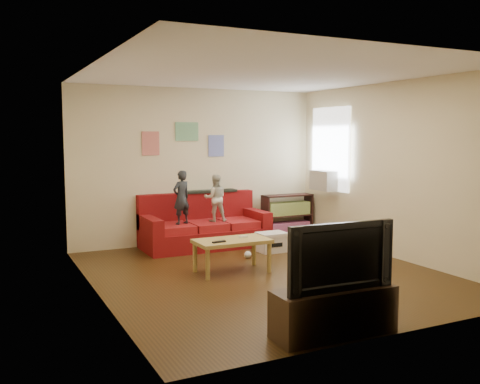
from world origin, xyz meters
name	(u,v)px	position (x,y,z in m)	size (l,w,h in m)	color
room_shell	(266,175)	(0.00, 0.00, 1.35)	(4.52, 5.02, 2.72)	#3F280F
sofa	(204,228)	(-0.07, 2.07, 0.31)	(2.10, 0.97, 0.93)	maroon
child_a	(181,197)	(-0.52, 1.90, 0.88)	(0.32, 0.21, 0.88)	#22272D
child_b	(215,198)	(0.08, 1.90, 0.84)	(0.38, 0.30, 0.79)	beige
coffee_table	(232,244)	(-0.37, 0.29, 0.39)	(1.02, 0.56, 0.46)	#AE9248
remote	(219,242)	(-0.62, 0.17, 0.47)	(0.19, 0.05, 0.02)	black
game_controller	(243,237)	(-0.17, 0.34, 0.47)	(0.13, 0.04, 0.03)	white
bookshelf	(287,217)	(1.70, 2.26, 0.35)	(0.98, 0.29, 0.78)	#331916
window	(330,149)	(2.22, 1.65, 1.64)	(0.04, 1.08, 1.48)	white
ac_unit	(324,180)	(2.10, 1.65, 1.08)	(0.28, 0.55, 0.35)	#B7B2A3
artwork_left	(151,143)	(-0.85, 2.48, 1.75)	(0.30, 0.01, 0.40)	#D87266
artwork_center	(187,132)	(-0.20, 2.48, 1.95)	(0.42, 0.01, 0.32)	#72B27F
artwork_right	(216,146)	(0.35, 2.48, 1.70)	(0.30, 0.01, 0.38)	#727FCC
file_box	(272,242)	(0.76, 1.18, 0.16)	(0.46, 0.35, 0.32)	white
tv_stand	(334,312)	(-0.50, -2.25, 0.23)	(1.21, 0.40, 0.45)	#3F2C1C
television	(335,255)	(-0.50, -2.25, 0.77)	(1.11, 0.15, 0.64)	black
tissue	(248,255)	(0.20, 0.94, 0.05)	(0.11, 0.11, 0.11)	silver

